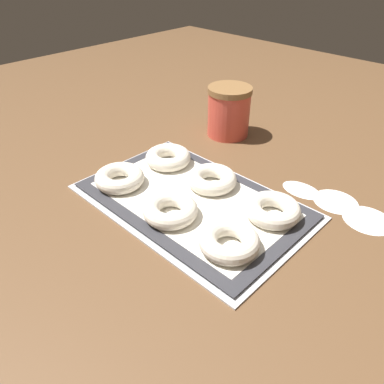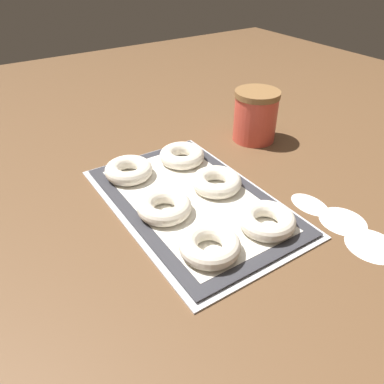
% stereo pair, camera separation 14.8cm
% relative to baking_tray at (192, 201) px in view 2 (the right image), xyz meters
% --- Properties ---
extents(ground_plane, '(2.80, 2.80, 0.00)m').
position_rel_baking_tray_xyz_m(ground_plane, '(0.01, 0.01, -0.00)').
color(ground_plane, brown).
extents(baking_tray, '(0.51, 0.33, 0.01)m').
position_rel_baking_tray_xyz_m(baking_tray, '(0.00, 0.00, 0.00)').
color(baking_tray, silver).
rests_on(baking_tray, ground_plane).
extents(baking_mat, '(0.49, 0.30, 0.00)m').
position_rel_baking_tray_xyz_m(baking_mat, '(-0.00, -0.00, 0.01)').
color(baking_mat, '#333338').
rests_on(baking_mat, baking_tray).
extents(bagel_front_left, '(0.12, 0.12, 0.04)m').
position_rel_baking_tray_xyz_m(bagel_front_left, '(-0.16, -0.08, 0.02)').
color(bagel_front_left, silver).
rests_on(bagel_front_left, baking_mat).
extents(bagel_front_center, '(0.12, 0.12, 0.04)m').
position_rel_baking_tray_xyz_m(bagel_front_center, '(0.01, -0.08, 0.02)').
color(bagel_front_center, silver).
rests_on(bagel_front_center, baking_mat).
extents(bagel_front_right, '(0.12, 0.12, 0.04)m').
position_rel_baking_tray_xyz_m(bagel_front_right, '(0.16, -0.07, 0.02)').
color(bagel_front_right, silver).
rests_on(bagel_front_right, baking_mat).
extents(bagel_back_left, '(0.12, 0.12, 0.04)m').
position_rel_baking_tray_xyz_m(bagel_back_left, '(-0.15, 0.07, 0.02)').
color(bagel_back_left, silver).
rests_on(bagel_back_left, baking_mat).
extents(bagel_back_center, '(0.12, 0.12, 0.04)m').
position_rel_baking_tray_xyz_m(bagel_back_center, '(-0.00, 0.07, 0.02)').
color(bagel_back_center, silver).
rests_on(bagel_back_center, baking_mat).
extents(bagel_back_right, '(0.12, 0.12, 0.04)m').
position_rel_baking_tray_xyz_m(bagel_back_right, '(0.17, 0.07, 0.02)').
color(bagel_back_right, silver).
rests_on(bagel_back_right, baking_mat).
extents(flour_canister, '(0.13, 0.13, 0.14)m').
position_rel_baking_tray_xyz_m(flour_canister, '(-0.17, 0.33, 0.07)').
color(flour_canister, '#DB4C3D').
rests_on(flour_canister, ground_plane).
extents(flour_patch_near, '(0.11, 0.10, 0.00)m').
position_rel_baking_tray_xyz_m(flour_patch_near, '(0.31, 0.21, -0.00)').
color(flour_patch_near, white).
rests_on(flour_patch_near, ground_plane).
extents(flour_patch_far, '(0.10, 0.09, 0.00)m').
position_rel_baking_tray_xyz_m(flour_patch_far, '(0.23, 0.23, -0.00)').
color(flour_patch_far, white).
rests_on(flour_patch_far, ground_plane).
extents(flour_patch_side, '(0.09, 0.06, 0.00)m').
position_rel_baking_tray_xyz_m(flour_patch_side, '(0.15, 0.22, -0.00)').
color(flour_patch_side, white).
rests_on(flour_patch_side, ground_plane).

